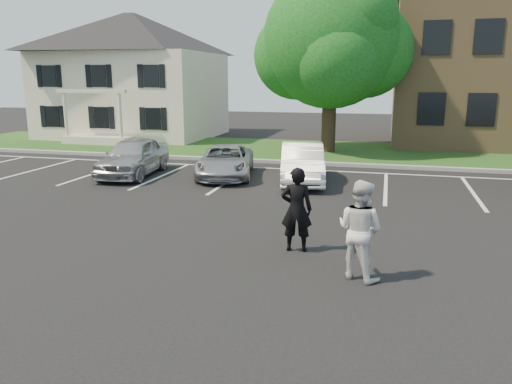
{
  "coord_description": "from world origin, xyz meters",
  "views": [
    {
      "loc": [
        2.72,
        -9.39,
        3.72
      ],
      "look_at": [
        0.0,
        1.0,
        1.25
      ],
      "focal_mm": 35.0,
      "sensor_mm": 36.0,
      "label": 1
    }
  ],
  "objects_px": {
    "man_white_shirt": "(360,230)",
    "car_silver_minivan": "(225,161)",
    "house": "(133,76)",
    "car_white_sedan": "(302,163)",
    "car_silver_west": "(133,157)",
    "tree": "(333,43)",
    "man_black_suit": "(297,210)"
  },
  "relations": [
    {
      "from": "man_black_suit",
      "to": "car_silver_minivan",
      "type": "xyz_separation_m",
      "value": [
        -4.1,
        7.59,
        -0.34
      ]
    },
    {
      "from": "car_silver_west",
      "to": "car_white_sedan",
      "type": "xyz_separation_m",
      "value": [
        6.55,
        0.36,
        -0.03
      ]
    },
    {
      "from": "house",
      "to": "tree",
      "type": "distance_m",
      "value": 13.68
    },
    {
      "from": "tree",
      "to": "man_black_suit",
      "type": "distance_m",
      "value": 15.65
    },
    {
      "from": "tree",
      "to": "man_white_shirt",
      "type": "bearing_deg",
      "value": -81.7
    },
    {
      "from": "man_white_shirt",
      "to": "car_silver_minivan",
      "type": "xyz_separation_m",
      "value": [
        -5.51,
        8.8,
        -0.35
      ]
    },
    {
      "from": "car_silver_west",
      "to": "tree",
      "type": "bearing_deg",
      "value": 44.62
    },
    {
      "from": "house",
      "to": "man_white_shirt",
      "type": "height_order",
      "value": "house"
    },
    {
      "from": "tree",
      "to": "car_white_sedan",
      "type": "distance_m",
      "value": 8.96
    },
    {
      "from": "man_white_shirt",
      "to": "car_silver_minivan",
      "type": "distance_m",
      "value": 10.39
    },
    {
      "from": "car_silver_west",
      "to": "car_silver_minivan",
      "type": "distance_m",
      "value": 3.6
    },
    {
      "from": "tree",
      "to": "car_silver_west",
      "type": "bearing_deg",
      "value": -129.85
    },
    {
      "from": "car_silver_minivan",
      "to": "car_white_sedan",
      "type": "xyz_separation_m",
      "value": [
        3.01,
        -0.27,
        0.1
      ]
    },
    {
      "from": "house",
      "to": "car_silver_west",
      "type": "bearing_deg",
      "value": -62.54
    },
    {
      "from": "house",
      "to": "car_white_sedan",
      "type": "xyz_separation_m",
      "value": [
        12.83,
        -11.73,
        -3.13
      ]
    },
    {
      "from": "car_white_sedan",
      "to": "man_black_suit",
      "type": "bearing_deg",
      "value": -91.9
    },
    {
      "from": "house",
      "to": "car_silver_west",
      "type": "distance_m",
      "value": 13.97
    },
    {
      "from": "man_black_suit",
      "to": "car_silver_west",
      "type": "height_order",
      "value": "man_black_suit"
    },
    {
      "from": "man_white_shirt",
      "to": "car_silver_west",
      "type": "distance_m",
      "value": 12.19
    },
    {
      "from": "house",
      "to": "man_black_suit",
      "type": "distance_m",
      "value": 23.78
    },
    {
      "from": "tree",
      "to": "car_silver_west",
      "type": "height_order",
      "value": "tree"
    },
    {
      "from": "house",
      "to": "man_white_shirt",
      "type": "relative_size",
      "value": 5.43
    },
    {
      "from": "man_white_shirt",
      "to": "man_black_suit",
      "type": "bearing_deg",
      "value": -11.89
    },
    {
      "from": "man_white_shirt",
      "to": "tree",
      "type": "bearing_deg",
      "value": -53.12
    },
    {
      "from": "man_white_shirt",
      "to": "car_silver_west",
      "type": "xyz_separation_m",
      "value": [
        -9.05,
        8.16,
        -0.22
      ]
    },
    {
      "from": "man_black_suit",
      "to": "car_silver_minivan",
      "type": "relative_size",
      "value": 0.44
    },
    {
      "from": "house",
      "to": "car_silver_west",
      "type": "xyz_separation_m",
      "value": [
        6.28,
        -12.09,
        -3.1
      ]
    },
    {
      "from": "house",
      "to": "tree",
      "type": "bearing_deg",
      "value": -17.4
    },
    {
      "from": "car_white_sedan",
      "to": "car_silver_west",
      "type": "bearing_deg",
      "value": 172.76
    },
    {
      "from": "car_silver_minivan",
      "to": "car_white_sedan",
      "type": "bearing_deg",
      "value": -17.43
    },
    {
      "from": "tree",
      "to": "man_black_suit",
      "type": "bearing_deg",
      "value": -86.37
    },
    {
      "from": "car_silver_west",
      "to": "car_white_sedan",
      "type": "height_order",
      "value": "car_silver_west"
    }
  ]
}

